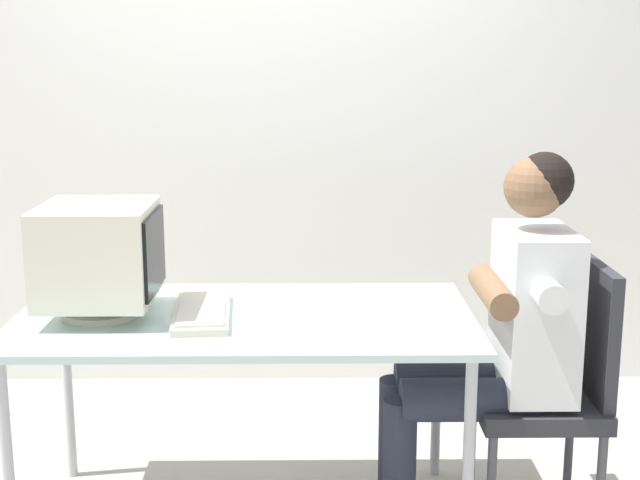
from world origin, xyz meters
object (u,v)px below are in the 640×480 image
Objects in this scene: keyboard at (202,312)px; person_seated at (499,331)px; desk at (245,331)px; office_chair at (557,383)px; crt_monitor at (99,254)px.

person_seated reaches higher than keyboard.
office_chair reaches higher than desk.
office_chair is 0.27m from person_seated.
crt_monitor is 1.32m from person_seated.
keyboard is at bearing -172.49° from desk.
office_chair is (1.16, -0.02, -0.24)m from keyboard.
desk is 3.82× the size of crt_monitor.
desk is 1.65× the size of office_chair.
desk is 0.83m from person_seated.
desk is at bearing 7.51° from keyboard.
keyboard is 0.35× the size of person_seated.
person_seated is (1.29, -0.04, -0.25)m from crt_monitor.
crt_monitor reaches higher than office_chair.
crt_monitor is at bearing 176.30° from keyboard.
keyboard is 0.49× the size of office_chair.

